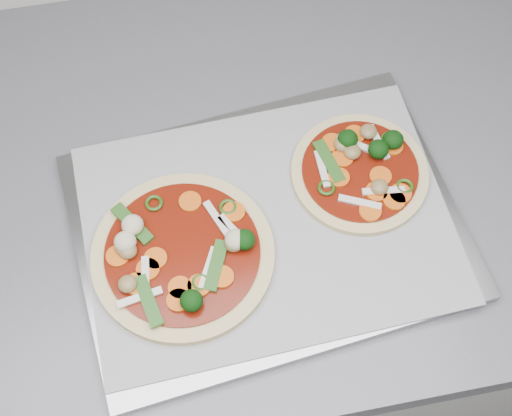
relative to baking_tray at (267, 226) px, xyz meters
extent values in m
cube|color=#B6B6B4|center=(-0.03, 0.08, -0.48)|extent=(3.60, 0.60, 0.86)
cube|color=slate|center=(-0.03, 0.08, -0.03)|extent=(3.60, 0.60, 0.04)
cube|color=gray|center=(0.00, 0.00, 0.00)|extent=(0.45, 0.35, 0.01)
cube|color=#929297|center=(0.00, 0.00, 0.01)|extent=(0.41, 0.31, 0.00)
cylinder|color=beige|center=(-0.10, -0.02, 0.01)|extent=(0.26, 0.26, 0.01)
cylinder|color=maroon|center=(-0.10, -0.02, 0.02)|extent=(0.22, 0.22, 0.00)
cylinder|color=#CE5417|center=(-0.08, 0.03, 0.03)|extent=(0.03, 0.03, 0.00)
cylinder|color=#CE5417|center=(-0.08, -0.07, 0.03)|extent=(0.03, 0.03, 0.00)
cylinder|color=#CE5417|center=(-0.06, -0.06, 0.03)|extent=(0.04, 0.04, 0.00)
ellipsoid|color=olive|center=(-0.16, -0.01, 0.03)|extent=(0.03, 0.03, 0.01)
ellipsoid|color=olive|center=(-0.04, -0.03, 0.03)|extent=(0.02, 0.02, 0.01)
cylinder|color=#CE5417|center=(-0.15, -0.05, 0.03)|extent=(0.03, 0.03, 0.00)
cube|color=silver|center=(-0.05, 0.01, 0.03)|extent=(0.03, 0.05, 0.00)
cylinder|color=#CE5417|center=(-0.04, 0.01, 0.03)|extent=(0.03, 0.03, 0.00)
cylinder|color=#CE5417|center=(-0.10, -0.06, 0.03)|extent=(0.03, 0.03, 0.00)
cube|color=#285E1D|center=(-0.06, -0.05, 0.03)|extent=(0.04, 0.06, 0.00)
torus|color=#23440F|center=(-0.08, -0.06, 0.03)|extent=(0.03, 0.03, 0.00)
cube|color=#285E1D|center=(-0.15, 0.02, 0.03)|extent=(0.04, 0.06, 0.00)
ellipsoid|color=#0D350A|center=(-0.10, -0.08, 0.03)|extent=(0.03, 0.03, 0.02)
ellipsoid|color=#0D350A|center=(-0.03, -0.03, 0.03)|extent=(0.03, 0.03, 0.02)
cube|color=#285E1D|center=(-0.14, -0.07, 0.03)|extent=(0.03, 0.06, 0.00)
ellipsoid|color=beige|center=(-0.15, -0.01, 0.03)|extent=(0.03, 0.03, 0.02)
ellipsoid|color=olive|center=(-0.15, -0.01, 0.03)|extent=(0.02, 0.02, 0.01)
ellipsoid|color=olive|center=(-0.16, -0.05, 0.03)|extent=(0.02, 0.02, 0.01)
ellipsoid|color=beige|center=(-0.04, -0.03, 0.03)|extent=(0.03, 0.03, 0.02)
cube|color=silver|center=(-0.07, -0.05, 0.03)|extent=(0.03, 0.05, 0.00)
cube|color=silver|center=(-0.04, -0.01, 0.03)|extent=(0.03, 0.05, 0.00)
cylinder|color=#CE5417|center=(-0.11, -0.08, 0.03)|extent=(0.03, 0.03, 0.00)
ellipsoid|color=beige|center=(-0.14, 0.01, 0.03)|extent=(0.03, 0.03, 0.02)
torus|color=#23440F|center=(-0.04, 0.02, 0.03)|extent=(0.03, 0.03, 0.00)
cylinder|color=#CE5417|center=(-0.16, -0.02, 0.03)|extent=(0.03, 0.03, 0.00)
cube|color=silver|center=(-0.14, -0.05, 0.03)|extent=(0.01, 0.05, 0.00)
torus|color=#23440F|center=(-0.12, 0.04, 0.03)|extent=(0.03, 0.03, 0.00)
cylinder|color=#CE5417|center=(-0.13, -0.03, 0.03)|extent=(0.04, 0.04, 0.00)
torus|color=#23440F|center=(-0.15, 0.01, 0.03)|extent=(0.03, 0.03, 0.00)
torus|color=#23440F|center=(-0.14, 0.01, 0.03)|extent=(0.03, 0.03, 0.00)
cylinder|color=#CE5417|center=(-0.13, -0.04, 0.03)|extent=(0.03, 0.03, 0.00)
cube|color=silver|center=(-0.15, -0.07, 0.03)|extent=(0.05, 0.02, 0.00)
cylinder|color=beige|center=(0.12, 0.04, 0.01)|extent=(0.21, 0.21, 0.01)
cylinder|color=maroon|center=(0.12, 0.04, 0.02)|extent=(0.18, 0.18, 0.00)
cylinder|color=#CE5417|center=(0.12, 0.09, 0.02)|extent=(0.03, 0.03, 0.00)
cylinder|color=#CE5417|center=(0.09, 0.08, 0.02)|extent=(0.03, 0.03, 0.00)
cylinder|color=#CE5417|center=(0.16, 0.06, 0.02)|extent=(0.03, 0.03, 0.00)
cylinder|color=#CE5417|center=(0.14, -0.01, 0.02)|extent=(0.04, 0.04, 0.00)
ellipsoid|color=olive|center=(0.14, 0.08, 0.03)|extent=(0.03, 0.03, 0.01)
cube|color=silver|center=(0.10, 0.00, 0.02)|extent=(0.05, 0.03, 0.00)
torus|color=#23440F|center=(0.16, 0.01, 0.02)|extent=(0.02, 0.02, 0.00)
cylinder|color=#CE5417|center=(0.11, -0.01, 0.02)|extent=(0.03, 0.03, 0.00)
torus|color=#23440F|center=(0.07, 0.02, 0.02)|extent=(0.03, 0.03, 0.00)
ellipsoid|color=#0D350A|center=(0.16, 0.07, 0.03)|extent=(0.03, 0.03, 0.02)
ellipsoid|color=olive|center=(0.11, 0.06, 0.03)|extent=(0.02, 0.02, 0.01)
ellipsoid|color=olive|center=(0.13, 0.01, 0.03)|extent=(0.03, 0.03, 0.01)
ellipsoid|color=#0D350A|center=(0.14, 0.06, 0.03)|extent=(0.03, 0.03, 0.02)
torus|color=#23440F|center=(0.16, 0.07, 0.02)|extent=(0.03, 0.03, 0.00)
cube|color=#285E1D|center=(0.08, 0.06, 0.02)|extent=(0.03, 0.06, 0.00)
cube|color=silver|center=(0.07, 0.05, 0.02)|extent=(0.01, 0.05, 0.00)
cylinder|color=#CE5417|center=(0.09, 0.03, 0.02)|extent=(0.03, 0.03, 0.00)
cylinder|color=#CE5417|center=(0.15, 0.00, 0.02)|extent=(0.03, 0.03, 0.00)
cube|color=silver|center=(0.13, 0.01, 0.02)|extent=(0.05, 0.01, 0.00)
cube|color=silver|center=(0.14, 0.07, 0.02)|extent=(0.02, 0.05, 0.00)
cylinder|color=#CE5417|center=(0.10, 0.06, 0.02)|extent=(0.03, 0.03, 0.00)
cube|color=silver|center=(0.12, 0.07, 0.02)|extent=(0.04, 0.03, 0.00)
cylinder|color=#CE5417|center=(0.13, 0.01, 0.02)|extent=(0.03, 0.03, 0.00)
cylinder|color=#CE5417|center=(0.13, 0.03, 0.02)|extent=(0.04, 0.04, 0.00)
ellipsoid|color=olive|center=(0.10, 0.07, 0.03)|extent=(0.03, 0.03, 0.01)
ellipsoid|color=#0D350A|center=(0.11, 0.08, 0.03)|extent=(0.03, 0.03, 0.02)
camera|label=1|loc=(-0.08, -0.34, 0.72)|focal=50.00mm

